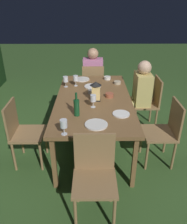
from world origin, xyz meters
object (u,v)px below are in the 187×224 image
Objects in this scene: person_in_mustard at (138,92)px; chair_side_left_b at (149,101)px; chair_head_far at (93,84)px; wine_glass_d at (93,99)px; plate_b at (121,114)px; chair_side_right_a at (22,131)px; bowl_salad at (117,82)px; wine_glass_c at (76,79)px; person_in_pink at (93,74)px; bowl_dip at (109,95)px; plate_d at (82,79)px; plate_c at (96,125)px; green_bottle_on_table at (77,107)px; plate_a at (93,86)px; dining_table at (94,101)px; chair_head_near at (95,174)px; wine_glass_b at (66,80)px; wine_glass_a at (64,124)px; chair_side_left_a at (165,130)px; bowl_olives at (107,78)px; bowl_bread at (93,91)px; lantern_centerpiece at (96,90)px.

chair_side_left_b is at bearing -90.00° from person_in_mustard.
wine_glass_d is at bearing 179.76° from chair_head_far.
person_in_mustard is 1.03m from plate_b.
chair_side_right_a reaches higher than bowl_salad.
person_in_pink is at bearing -16.28° from wine_glass_c.
chair_side_right_a is at bearing 112.94° from bowl_dip.
wine_glass_d is 0.82× the size of plate_b.
wine_glass_d is at bearing -80.33° from chair_side_right_a.
wine_glass_c is at bearing 163.35° from plate_d.
chair_side_left_b is 1.51m from plate_c.
green_bottle_on_table is 1.13× the size of plate_a.
chair_head_near reaches higher than dining_table.
chair_head_near is 7.51× the size of bowl_dip.
wine_glass_b is 0.16m from wine_glass_c.
wine_glass_a is at bearing 118.38° from plate_c.
chair_head_near is at bearing 177.25° from plate_c.
wine_glass_d is (0.15, 0.92, 0.37)m from chair_side_left_a.
bowl_olives is (1.53, -0.22, 0.02)m from plate_c.
wine_glass_d reaches higher than dining_table.
person_in_pink is 1.00× the size of person_in_mustard.
bowl_bread reaches higher than plate_c.
bowl_bread is (-0.59, -0.19, 0.02)m from plate_d.
chair_side_left_b is 5.15× the size of wine_glass_c.
bowl_bread is at bearing 179.97° from person_in_pink.
wine_glass_c is at bearing 28.99° from lantern_centerpiece.
chair_head_near is (-1.24, 0.00, -0.21)m from dining_table.
chair_side_right_a is 7.79× the size of bowl_salad.
bowl_olives is at bearing -13.00° from wine_glass_d.
plate_b is at bearing -121.62° from wine_glass_d.
bowl_dip is (-0.40, -0.66, -0.09)m from wine_glass_b.
chair_side_left_a is 1.17m from bowl_salad.
chair_head_far is 2.00m from plate_c.
bowl_olives is (0.79, -0.24, 0.08)m from dining_table.
person_in_mustard reaches higher than plate_b.
chair_side_left_a is at bearing -86.52° from green_bottle_on_table.
person_in_pink reaches higher than lantern_centerpiece.
wine_glass_c is at bearing 51.95° from chair_side_left_a.
lantern_centerpiece is 0.52m from plate_a.
lantern_centerpiece is 1.57× the size of wine_glass_a.
wine_glass_d reaches higher than chair_head_near.
wine_glass_d reaches higher than chair_head_far.
bowl_bread is at bearing -120.94° from wine_glass_b.
chair_side_left_b is at bearing -36.66° from plate_c.
wine_glass_d reaches higher than plate_d.
plate_d is (0.78, 0.19, 0.06)m from dining_table.
wine_glass_c is 1.00× the size of wine_glass_d.
plate_b is at bearing -88.30° from green_bottle_on_table.
plate_b is (-0.05, -1.24, 0.26)m from chair_side_right_a.
wine_glass_b is 0.82× the size of plate_b.
wine_glass_a is at bearing 154.45° from wine_glass_d.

